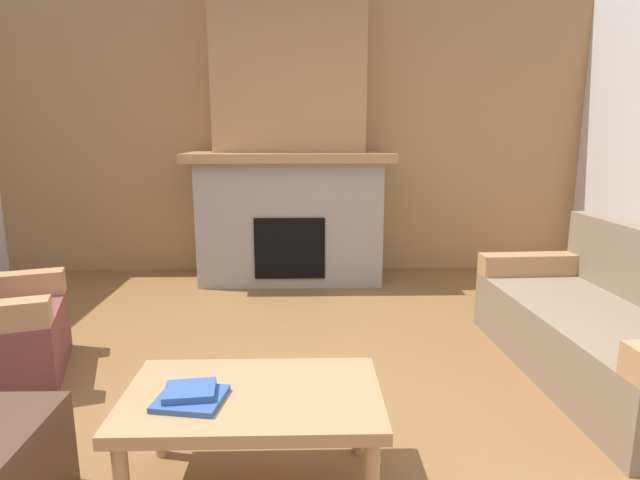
# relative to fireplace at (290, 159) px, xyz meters

# --- Properties ---
(ground) EXTENTS (9.00, 9.00, 0.00)m
(ground) POSITION_rel_fireplace_xyz_m (0.00, -2.62, -1.16)
(ground) COLOR brown
(wall_back_wood_panel) EXTENTS (6.00, 0.12, 2.70)m
(wall_back_wood_panel) POSITION_rel_fireplace_xyz_m (0.00, 0.38, 0.19)
(wall_back_wood_panel) COLOR #A87A4C
(wall_back_wood_panel) RESTS_ON ground
(fireplace) EXTENTS (1.90, 0.82, 2.70)m
(fireplace) POSITION_rel_fireplace_xyz_m (0.00, 0.00, 0.00)
(fireplace) COLOR gray
(fireplace) RESTS_ON ground
(couch) EXTENTS (0.92, 1.84, 0.85)m
(couch) POSITION_rel_fireplace_xyz_m (1.93, -2.18, -0.88)
(couch) COLOR #847056
(couch) RESTS_ON ground
(coffee_table) EXTENTS (1.00, 0.60, 0.43)m
(coffee_table) POSITION_rel_fireplace_xyz_m (-0.06, -3.13, -0.79)
(coffee_table) COLOR tan
(coffee_table) RESTS_ON ground
(book_stack_near_edge) EXTENTS (0.27, 0.25, 0.05)m
(book_stack_near_edge) POSITION_rel_fireplace_xyz_m (-0.28, -3.19, -0.71)
(book_stack_near_edge) COLOR #335699
(book_stack_near_edge) RESTS_ON coffee_table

